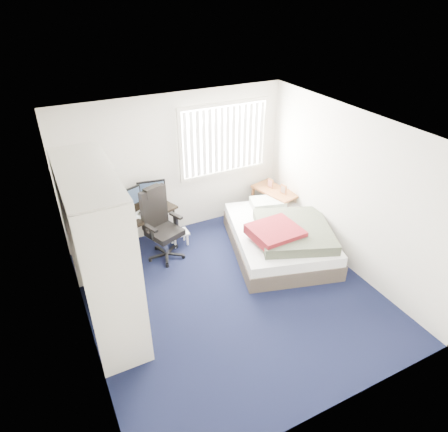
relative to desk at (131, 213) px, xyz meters
The scene contains 10 objects.
ground 2.13m from the desk, 61.39° to the right, with size 4.20×4.20×0.00m, color black.
room_shell 2.14m from the desk, 61.39° to the right, with size 4.20×4.20×4.20m.
window_assembly 2.07m from the desk, ahead, with size 1.72×0.09×1.32m.
closet 1.76m from the desk, 115.64° to the right, with size 0.64×1.84×2.22m.
desk is the anchor object (origin of this frame).
office_chair 0.58m from the desk, 42.57° to the right, with size 0.75×0.75×1.23m.
footstool 0.94m from the desk, 13.90° to the right, with size 0.31×0.25×0.25m.
nightstand 2.72m from the desk, ahead, with size 0.64×0.97×0.79m.
bed 2.52m from the desk, 27.21° to the right, with size 2.03×2.38×0.67m.
pine_box 2.28m from the desk, 108.34° to the right, with size 0.44×0.33×0.33m, color tan.
Camera 1 is at (-2.12, -3.97, 4.04)m, focal length 32.00 mm.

